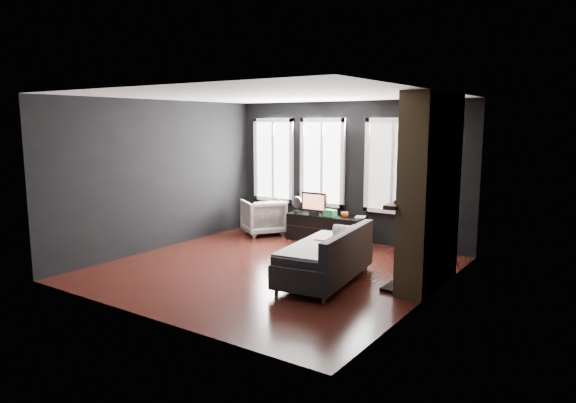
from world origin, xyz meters
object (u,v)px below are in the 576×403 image
Objects in this scene: mantel_vase at (424,188)px; media_console at (326,228)px; armchair at (263,215)px; mug at (345,214)px; monitor at (314,202)px; book at (356,211)px; sofa at (325,255)px.

media_console is at bearing 155.32° from mantel_vase.
mantel_vase reaches higher than media_console.
media_console is at bearing 131.29° from armchair.
mug is (1.82, 0.13, 0.19)m from armchair.
armchair is 4.14× the size of mantel_vase.
book is at bearing 8.88° from monitor.
monitor is 2.21× the size of book.
media_console is 7.84× the size of mantel_vase.
book is at bearing 98.91° from sofa.
monitor reaches higher than mug.
sofa is 3.44× the size of monitor.
mug reaches higher than media_console.
sofa is at bearing -62.90° from media_console.
sofa reaches higher than armchair.
armchair is at bearing 166.32° from mantel_vase.
mug is at bearing 151.17° from mantel_vase.
book is (0.17, 0.13, 0.05)m from mug.
monitor is at bearing 117.52° from sofa.
monitor reaches higher than armchair.
mantel_vase is (2.28, -1.05, 1.06)m from media_console.
armchair is at bearing -175.86° from mug.
book is at bearing 38.10° from mug.
book is (-0.68, 2.31, 0.24)m from sofa.
armchair is at bearing -172.48° from book.
monitor reaches higher than book.
book is at bearing 132.75° from armchair.
mug is at bearing 0.47° from monitor.
sofa is 2.33× the size of armchair.
sofa is 2.54m from media_console.
armchair is 0.53× the size of media_console.
mantel_vase reaches higher than monitor.
book is at bearing 8.45° from media_console.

